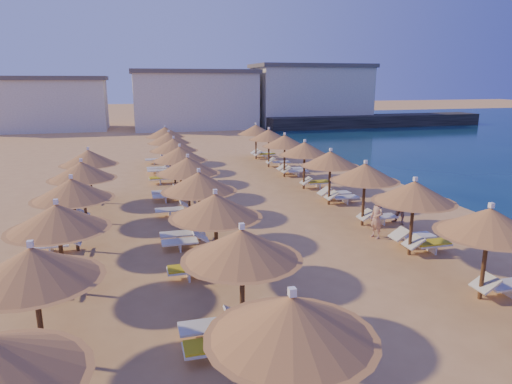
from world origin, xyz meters
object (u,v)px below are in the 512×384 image
object	(u,v)px
jetty	(375,121)
parasol_row_west	(199,183)
beachgoer_b	(400,207)
beachgoer_a	(377,218)
parasol_row_east	(365,173)

from	to	relation	value
jetty	parasol_row_west	distance (m)	47.88
jetty	parasol_row_west	size ratio (longest dim) A/B	0.79
parasol_row_west	beachgoer_b	bearing A→B (deg)	-1.48
beachgoer_a	parasol_row_west	bearing A→B (deg)	-120.73
beachgoer_a	beachgoer_b	world-z (taller)	beachgoer_a
parasol_row_east	beachgoer_b	distance (m)	2.23
jetty	parasol_row_west	xyz separation A→B (m)	(-28.95, -38.10, 1.51)
jetty	beachgoer_a	world-z (taller)	beachgoer_a
beachgoer_b	jetty	bearing A→B (deg)	124.48
beachgoer_a	jetty	bearing A→B (deg)	133.19
parasol_row_west	parasol_row_east	bearing A→B (deg)	0.00
parasol_row_east	jetty	bearing A→B (deg)	59.97
parasol_row_east	beachgoer_a	distance (m)	2.16
beachgoer_b	beachgoer_a	bearing A→B (deg)	-82.04
jetty	parasol_row_east	distance (m)	44.03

